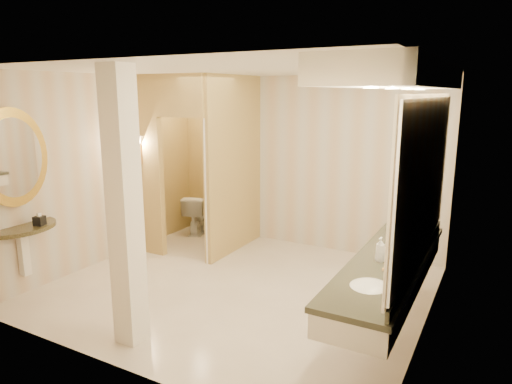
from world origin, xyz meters
TOP-DOWN VIEW (x-y plane):
  - floor at (0.00, 0.00)m, footprint 4.50×4.50m
  - ceiling at (0.00, 0.00)m, footprint 4.50×4.50m
  - wall_back at (0.00, 2.00)m, footprint 4.50×0.02m
  - wall_front at (0.00, -2.00)m, footprint 4.50×0.02m
  - wall_left at (-2.25, 0.00)m, footprint 0.02×4.00m
  - wall_right at (2.25, 0.00)m, footprint 0.02×4.00m
  - toilet_closet at (-1.12, 0.97)m, footprint 1.50×1.55m
  - wall_sconce at (-1.93, 0.43)m, footprint 0.14×0.14m
  - vanity at (1.98, -0.40)m, footprint 0.75×2.80m
  - console_shelf at (-2.21, -1.40)m, footprint 0.90×0.90m
  - pillar at (-0.29, -1.58)m, footprint 0.25×0.25m
  - tissue_box at (-2.01, -1.27)m, footprint 0.14×0.14m
  - toilet at (-1.84, 1.68)m, footprint 0.57×0.76m
  - soap_bottle_a at (1.89, -0.51)m, footprint 0.08×0.08m
  - soap_bottle_b at (1.84, -0.25)m, footprint 0.09×0.09m
  - soap_bottle_c at (1.89, -0.50)m, footprint 0.10×0.10m

SIDE VIEW (x-z plane):
  - floor at x=0.00m, z-range 0.00..0.00m
  - toilet at x=-1.84m, z-range 0.00..0.69m
  - soap_bottle_b at x=1.84m, z-range 0.88..0.98m
  - tissue_box at x=-2.01m, z-range 0.88..0.99m
  - soap_bottle_a at x=1.89m, z-range 0.88..1.02m
  - soap_bottle_c at x=1.89m, z-range 0.88..1.11m
  - console_shelf at x=-2.21m, z-range 0.39..2.28m
  - wall_back at x=0.00m, z-range 0.00..2.70m
  - wall_front at x=0.00m, z-range 0.00..2.70m
  - wall_left at x=-2.25m, z-range 0.00..2.70m
  - wall_right at x=2.25m, z-range 0.00..2.70m
  - pillar at x=-0.29m, z-range 0.00..2.70m
  - toilet_closet at x=-1.12m, z-range 0.04..2.74m
  - vanity at x=1.98m, z-range 0.58..2.67m
  - wall_sconce at x=-1.93m, z-range 1.52..1.94m
  - ceiling at x=0.00m, z-range 2.70..2.70m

